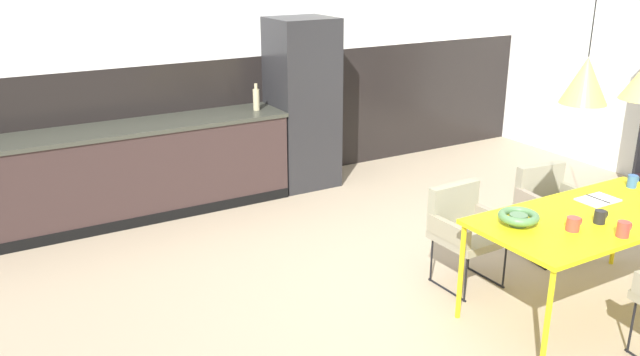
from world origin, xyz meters
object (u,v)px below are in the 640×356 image
Objects in this scene: bottle_wine_green at (256,99)px; mug_short_terracotta at (633,181)px; refrigerator_column at (302,104)px; fruit_bowl at (519,217)px; armchair_facing_counter at (548,199)px; pendant_lamp_over_table_near at (585,80)px; mug_white_ceramic at (573,224)px; mug_tall_blue at (600,217)px; armchair_head_of_table at (463,223)px; open_book at (598,200)px; dining_table at (594,221)px; mug_glass_clear at (624,229)px.

mug_short_terracotta is at bearing -62.26° from bottle_wine_green.
fruit_bowl is (-0.19, -3.29, -0.10)m from refrigerator_column.
mug_short_terracotta is 3.60m from bottle_wine_green.
armchair_facing_counter is 1.72m from pendant_lamp_over_table_near.
armchair_facing_counter is 0.64× the size of pendant_lamp_over_table_near.
mug_white_ceramic is 1.12m from mug_short_terracotta.
armchair_facing_counter is at bearing 56.81° from mug_tall_blue.
mug_tall_blue is (0.35, -0.91, 0.30)m from armchair_head_of_table.
mug_white_ceramic reaches higher than open_book.
armchair_facing_counter is 2.75× the size of bottle_wine_green.
armchair_head_of_table reaches higher than armchair_facing_counter.
mug_white_ceramic is at bearing -163.58° from dining_table.
mug_glass_clear is 0.46× the size of bottle_wine_green.
armchair_facing_counter is 0.69m from mug_short_terracotta.
refrigerator_column reaches higher than mug_short_terracotta.
mug_white_ceramic is at bearing -89.08° from refrigerator_column.
armchair_facing_counter is (0.51, 0.82, -0.20)m from dining_table.
armchair_facing_counter is 3.02m from bottle_wine_green.
refrigerator_column reaches higher than fruit_bowl.
refrigerator_column is 6.47× the size of open_book.
dining_table is 0.62m from fruit_bowl.
mug_glass_clear is 3.83m from bottle_wine_green.
dining_table is at bearing -83.15° from refrigerator_column.
bottle_wine_green is at bearing 117.74° from mug_short_terracotta.
open_book is at bearing 38.97° from mug_tall_blue.
mug_white_ceramic is at bearing -162.78° from mug_short_terracotta.
armchair_head_of_table is 2.86× the size of fruit_bowl.
open_book is at bearing 34.50° from dining_table.
bottle_wine_green is at bearing 96.35° from fruit_bowl.
mug_short_terracotta is (0.47, 0.06, 0.04)m from open_book.
bottle_wine_green is at bearing 103.75° from mug_tall_blue.
mug_short_terracotta is at bearing 22.56° from mug_tall_blue.
armchair_head_of_table is (-0.04, -2.63, -0.42)m from refrigerator_column.
open_book is at bearing 19.90° from pendant_lamp_over_table_near.
fruit_bowl is at bearing -177.89° from open_book.
refrigerator_column reaches higher than mug_tall_blue.
pendant_lamp_over_table_near reaches higher than fruit_bowl.
mug_glass_clear reaches higher than open_book.
mug_short_terracotta is at bearing 14.44° from pendant_lamp_over_table_near.
armchair_facing_counter is at bearing 109.04° from mug_short_terracotta.
refrigerator_column is 3.39m from mug_short_terracotta.
armchair_head_of_table is at bearing 96.25° from mug_white_ceramic.
fruit_bowl is 0.64m from mug_glass_clear.
open_book is 3.46m from bottle_wine_green.
mug_short_terracotta is at bearing 17.62° from dining_table.
mug_tall_blue is at bearing -14.27° from pendant_lamp_over_table_near.
mug_glass_clear is 0.11× the size of pendant_lamp_over_table_near.
mug_short_terracotta is at bearing 17.22° from mug_white_ceramic.
pendant_lamp_over_table_near is at bearing 52.45° from armchair_facing_counter.
armchair_head_of_table is (-0.45, 0.79, -0.21)m from dining_table.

